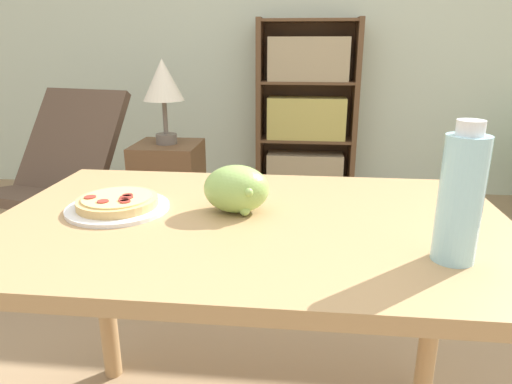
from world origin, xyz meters
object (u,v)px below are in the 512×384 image
pizza_on_plate (118,204)px  lounge_chair_near (58,202)px  bookshelf (306,116)px  table_lamp (163,84)px  drink_bottle (461,197)px  side_table (170,200)px  grape_bunch (237,189)px

pizza_on_plate → lounge_chair_near: lounge_chair_near is taller
bookshelf → table_lamp: bearing=-123.0°
drink_bottle → side_table: drink_bottle is taller
grape_bunch → lounge_chair_near: lounge_chair_near is taller
side_table → bookshelf: bearing=57.0°
drink_bottle → side_table: bearing=123.9°
side_table → pizza_on_plate: bearing=-78.1°
pizza_on_plate → drink_bottle: (0.73, -0.19, 0.11)m
side_table → table_lamp: 0.62m
side_table → drink_bottle: bearing=-56.1°
grape_bunch → side_table: bearing=113.8°
drink_bottle → side_table: size_ratio=0.42×
grape_bunch → lounge_chair_near: (-1.20, 1.25, -0.51)m
side_table → table_lamp: table_lamp is taller
bookshelf → lounge_chair_near: bearing=-139.7°
drink_bottle → side_table: 1.89m
bookshelf → grape_bunch: bearing=-94.0°
drink_bottle → pizza_on_plate: bearing=165.1°
grape_bunch → drink_bottle: drink_bottle is taller
lounge_chair_near → bookshelf: bookshelf is taller
lounge_chair_near → drink_bottle: bearing=-28.6°
bookshelf → table_lamp: 1.39m
grape_bunch → table_lamp: size_ratio=0.36×
pizza_on_plate → bookshelf: size_ratio=0.19×
drink_bottle → table_lamp: size_ratio=0.61×
lounge_chair_near → side_table: size_ratio=1.40×
grape_bunch → bookshelf: 2.43m
pizza_on_plate → grape_bunch: 0.29m
side_table → table_lamp: (0.00, 0.00, 0.62)m
grape_bunch → table_lamp: table_lamp is taller
grape_bunch → lounge_chair_near: 1.81m
grape_bunch → bookshelf: bearing=86.0°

